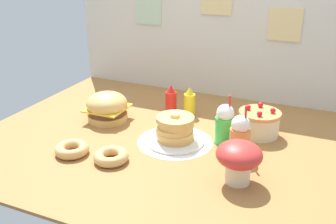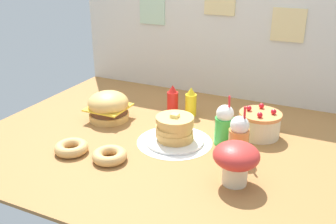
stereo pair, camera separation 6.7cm
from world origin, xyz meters
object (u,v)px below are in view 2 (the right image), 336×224
object	(u,v)px
orange_float_cup	(239,137)
donut_pink_glaze	(71,148)
pancake_stack	(175,131)
mushroom_stool	(236,159)
layer_cake	(260,124)
donut_chocolate	(110,155)
burger	(108,106)
mustard_bottle	(191,103)
ketchup_bottle	(173,100)
cream_soda_cup	(224,125)

from	to	relation	value
orange_float_cup	donut_pink_glaze	world-z (taller)	orange_float_cup
pancake_stack	orange_float_cup	size ratio (longest dim) A/B	1.13
donut_pink_glaze	mushroom_stool	size ratio (longest dim) A/B	0.85
layer_cake	donut_pink_glaze	bearing A→B (deg)	-143.86
donut_chocolate	mushroom_stool	distance (m)	0.73
layer_cake	donut_pink_glaze	world-z (taller)	layer_cake
donut_pink_glaze	donut_chocolate	world-z (taller)	same
burger	donut_pink_glaze	world-z (taller)	burger
mustard_bottle	donut_chocolate	bearing A→B (deg)	-102.03
burger	donut_pink_glaze	xyz separation A→B (m)	(0.07, -0.52, -0.07)
ketchup_bottle	cream_soda_cup	xyz separation A→B (m)	(0.50, -0.32, 0.03)
cream_soda_cup	donut_chocolate	bearing A→B (deg)	-137.57
pancake_stack	mustard_bottle	distance (m)	0.45
mushroom_stool	layer_cake	bearing A→B (deg)	91.06
pancake_stack	orange_float_cup	distance (m)	0.42
mustard_bottle	donut_chocolate	world-z (taller)	mustard_bottle
burger	pancake_stack	xyz separation A→B (m)	(0.58, -0.13, -0.02)
pancake_stack	mushroom_stool	world-z (taller)	mushroom_stool
pancake_stack	mushroom_stool	xyz separation A→B (m)	(0.48, -0.29, 0.06)
donut_chocolate	orange_float_cup	bearing A→B (deg)	28.47
pancake_stack	donut_chocolate	size ratio (longest dim) A/B	1.83
cream_soda_cup	mushroom_stool	xyz separation A→B (m)	(0.19, -0.41, 0.01)
layer_cake	orange_float_cup	bearing A→B (deg)	-98.53
mustard_bottle	mushroom_stool	world-z (taller)	mushroom_stool
cream_soda_cup	donut_pink_glaze	world-z (taller)	cream_soda_cup
donut_pink_glaze	layer_cake	bearing A→B (deg)	36.14
mustard_bottle	donut_pink_glaze	xyz separation A→B (m)	(-0.43, -0.83, -0.07)
burger	cream_soda_cup	size ratio (longest dim) A/B	0.88
cream_soda_cup	donut_pink_glaze	xyz separation A→B (m)	(-0.79, -0.50, -0.10)
layer_cake	cream_soda_cup	size ratio (longest dim) A/B	0.83
layer_cake	mushroom_stool	xyz separation A→B (m)	(0.01, -0.61, 0.06)
pancake_stack	donut_pink_glaze	distance (m)	0.64
pancake_stack	orange_float_cup	world-z (taller)	orange_float_cup
orange_float_cup	pancake_stack	bearing A→B (deg)	177.94
pancake_stack	layer_cake	distance (m)	0.56
cream_soda_cup	donut_pink_glaze	bearing A→B (deg)	-147.56
burger	ketchup_bottle	distance (m)	0.48
mushroom_stool	pancake_stack	bearing A→B (deg)	148.40
mustard_bottle	donut_pink_glaze	world-z (taller)	mustard_bottle
donut_chocolate	mushroom_stool	bearing A→B (deg)	6.35
burger	donut_pink_glaze	size ratio (longest dim) A/B	1.43
layer_cake	burger	bearing A→B (deg)	-169.52
orange_float_cup	mustard_bottle	bearing A→B (deg)	136.75
mushroom_stool	cream_soda_cup	bearing A→B (deg)	114.93
pancake_stack	mustard_bottle	size ratio (longest dim) A/B	1.70
ketchup_bottle	orange_float_cup	bearing A→B (deg)	-35.48
burger	donut_chocolate	bearing A→B (deg)	-56.34
burger	cream_soda_cup	xyz separation A→B (m)	(0.86, -0.01, 0.03)
cream_soda_cup	pancake_stack	bearing A→B (deg)	-158.33
layer_cake	cream_soda_cup	xyz separation A→B (m)	(-0.18, -0.20, 0.04)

